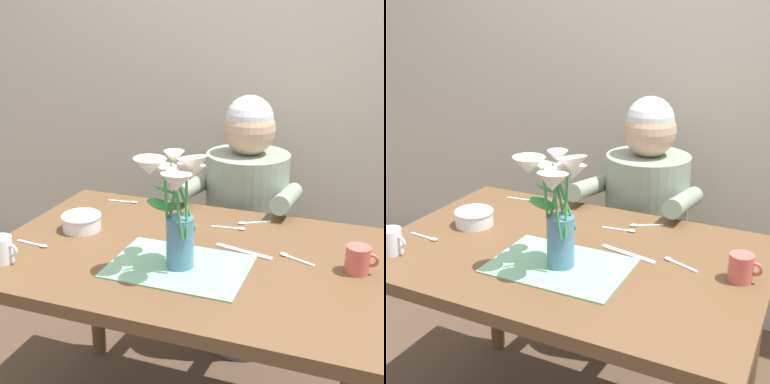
% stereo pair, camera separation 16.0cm
% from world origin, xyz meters
% --- Properties ---
extents(wood_panel_backdrop, '(4.00, 0.10, 2.50)m').
position_xyz_m(wood_panel_backdrop, '(0.00, 1.05, 1.25)').
color(wood_panel_backdrop, beige).
rests_on(wood_panel_backdrop, ground_plane).
extents(dining_table, '(1.20, 0.80, 0.74)m').
position_xyz_m(dining_table, '(0.00, 0.00, 0.64)').
color(dining_table, brown).
rests_on(dining_table, ground_plane).
extents(seated_person, '(0.45, 0.47, 1.14)m').
position_xyz_m(seated_person, '(0.04, 0.62, 0.56)').
color(seated_person, '#4C4C56').
rests_on(seated_person, ground_plane).
extents(striped_placemat, '(0.40, 0.28, 0.00)m').
position_xyz_m(striped_placemat, '(0.02, -0.10, 0.74)').
color(striped_placemat, '#7AB289').
rests_on(striped_placemat, dining_table).
extents(flower_vase, '(0.21, 0.24, 0.35)m').
position_xyz_m(flower_vase, '(0.02, -0.11, 0.96)').
color(flower_vase, teal).
rests_on(flower_vase, dining_table).
extents(ceramic_bowl, '(0.14, 0.14, 0.06)m').
position_xyz_m(ceramic_bowl, '(-0.39, 0.04, 0.77)').
color(ceramic_bowl, white).
rests_on(ceramic_bowl, dining_table).
extents(dinner_knife, '(0.19, 0.06, 0.00)m').
position_xyz_m(dinner_knife, '(0.18, 0.06, 0.74)').
color(dinner_knife, silver).
rests_on(dinner_knife, dining_table).
extents(ceramic_mug, '(0.09, 0.07, 0.08)m').
position_xyz_m(ceramic_mug, '(0.51, 0.04, 0.78)').
color(ceramic_mug, '#CC564C').
rests_on(ceramic_mug, dining_table).
extents(coffee_cup, '(0.09, 0.07, 0.08)m').
position_xyz_m(coffee_cup, '(-0.48, -0.25, 0.78)').
color(coffee_cup, silver).
rests_on(coffee_cup, dining_table).
extents(spoon_0, '(0.12, 0.03, 0.01)m').
position_xyz_m(spoon_0, '(-0.46, -0.12, 0.74)').
color(spoon_0, silver).
rests_on(spoon_0, dining_table).
extents(spoon_1, '(0.12, 0.03, 0.01)m').
position_xyz_m(spoon_1, '(0.10, 0.22, 0.74)').
color(spoon_1, silver).
rests_on(spoon_1, dining_table).
extents(spoon_2, '(0.12, 0.03, 0.01)m').
position_xyz_m(spoon_2, '(-0.36, 0.33, 0.74)').
color(spoon_2, silver).
rests_on(spoon_2, dining_table).
extents(spoon_3, '(0.11, 0.07, 0.01)m').
position_xyz_m(spoon_3, '(0.14, 0.28, 0.74)').
color(spoon_3, silver).
rests_on(spoon_3, dining_table).
extents(spoon_4, '(0.12, 0.06, 0.01)m').
position_xyz_m(spoon_4, '(0.32, 0.07, 0.74)').
color(spoon_4, silver).
rests_on(spoon_4, dining_table).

